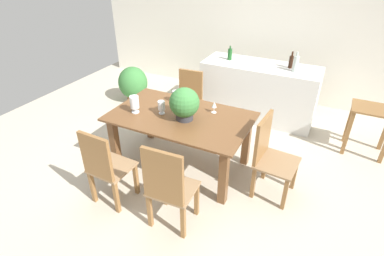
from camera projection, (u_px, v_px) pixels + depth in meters
ground_plane at (188, 157)px, 4.33m from camera, size 7.04×7.04×0.00m
back_wall at (251, 26)px, 5.67m from camera, size 6.40×0.10×2.60m
dining_table at (181, 125)px, 3.87m from camera, size 1.75×1.06×0.76m
chair_far_left at (188, 97)px, 4.85m from camera, size 0.46×0.47×0.92m
chair_near_left at (105, 166)px, 3.30m from camera, size 0.44×0.44×0.97m
chair_foot_end at (269, 153)px, 3.48m from camera, size 0.48×0.51×0.98m
chair_near_right at (168, 186)px, 2.98m from camera, size 0.48×0.44×1.03m
flower_centerpiece at (184, 104)px, 3.62m from camera, size 0.36×0.36×0.41m
crystal_vase_left at (134, 103)px, 3.81m from camera, size 0.11×0.11×0.22m
crystal_vase_center_near at (176, 95)px, 4.09m from camera, size 0.09×0.09×0.16m
crystal_vase_right at (161, 106)px, 3.80m from camera, size 0.09×0.09×0.17m
wine_glass at (214, 105)px, 3.82m from camera, size 0.06×0.06×0.15m
kitchen_counter at (258, 91)px, 5.16m from camera, size 1.88×0.70×0.93m
wine_bottle_green at (296, 63)px, 4.60m from camera, size 0.08×0.08×0.30m
wine_bottle_tall at (230, 54)px, 5.09m from camera, size 0.07×0.07×0.23m
wine_bottle_dark at (291, 62)px, 4.74m from camera, size 0.07×0.07×0.26m
side_table at (370, 121)px, 4.20m from camera, size 0.56×0.44×0.70m
potted_plant_floor at (133, 83)px, 5.74m from camera, size 0.54×0.54×0.67m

